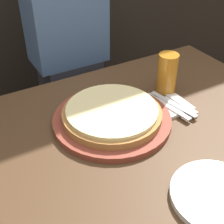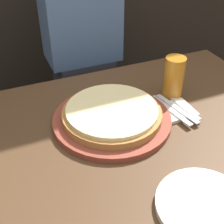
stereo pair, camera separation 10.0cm
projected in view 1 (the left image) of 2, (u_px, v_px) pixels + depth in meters
dining_table at (129, 214)px, 1.17m from camera, size 1.23×0.89×0.75m
pizza_on_board at (112, 116)px, 1.01m from camera, size 0.38×0.38×0.06m
beer_glass at (167, 73)px, 1.11m from camera, size 0.07×0.07×0.16m
dinner_plate at (217, 196)px, 0.76m from camera, size 0.23×0.23×0.02m
napkin_stack at (173, 106)px, 1.08m from camera, size 0.11×0.11×0.01m
fork at (167, 106)px, 1.07m from camera, size 0.05×0.20×0.00m
dinner_knife at (173, 104)px, 1.08m from camera, size 0.06×0.20×0.00m
spoon at (179, 102)px, 1.09m from camera, size 0.03×0.17×0.00m
diner_person at (70, 70)px, 1.47m from camera, size 0.32×0.20×1.35m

